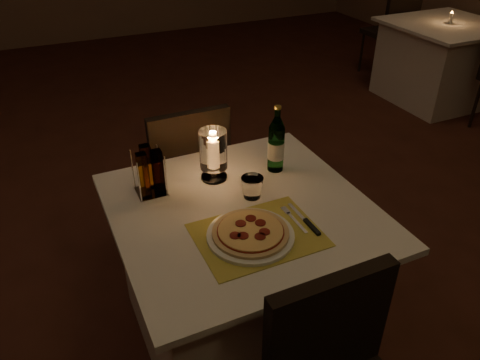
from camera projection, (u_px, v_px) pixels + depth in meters
name	position (u px, v px, depth m)	size (l,w,h in m)	color
floor	(253.00, 269.00, 2.64)	(8.00, 10.00, 0.02)	#482017
main_table	(242.00, 275.00, 2.05)	(1.00, 1.00, 0.74)	white
chair_far	(186.00, 166.00, 2.51)	(0.42, 0.42, 0.90)	black
placemat	(258.00, 235.00, 1.71)	(0.45, 0.34, 0.00)	gold
plate	(250.00, 235.00, 1.70)	(0.32, 0.32, 0.01)	white
pizza	(251.00, 232.00, 1.69)	(0.28, 0.28, 0.02)	#D8B77F
fork	(292.00, 218.00, 1.79)	(0.02, 0.18, 0.00)	silver
knife	(309.00, 224.00, 1.76)	(0.02, 0.22, 0.01)	black
tumbler	(252.00, 187.00, 1.90)	(0.09, 0.09, 0.09)	white
water_bottle	(276.00, 145.00, 2.04)	(0.07, 0.07, 0.31)	#549C57
hurricane_candle	(213.00, 151.00, 1.97)	(0.12, 0.12, 0.23)	white
cruet_caddy	(150.00, 173.00, 1.89)	(0.12, 0.12, 0.21)	white
neighbor_table_right	(440.00, 62.00, 4.49)	(1.00, 1.00, 0.74)	white
neighbor_chair_rb	(394.00, 26.00, 4.94)	(0.42, 0.42, 0.90)	black
neighbor_candle_right	(451.00, 18.00, 4.27)	(0.03, 0.03, 0.11)	white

